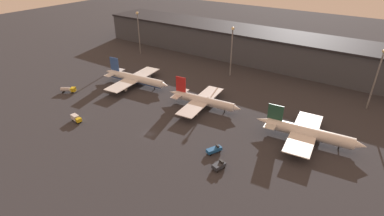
# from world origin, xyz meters

# --- Properties ---
(ground) EXTENTS (600.00, 600.00, 0.00)m
(ground) POSITION_xyz_m (0.00, 0.00, 0.00)
(ground) COLOR #2D2D33
(terminal_building) EXTENTS (237.32, 31.80, 19.16)m
(terminal_building) POSITION_xyz_m (0.00, 107.40, 9.62)
(terminal_building) COLOR #3D424C
(terminal_building) RESTS_ON ground
(airplane_0) EXTENTS (42.27, 37.71, 13.26)m
(airplane_0) POSITION_xyz_m (-38.65, 32.55, 3.63)
(airplane_0) COLOR white
(airplane_0) RESTS_ON ground
(airplane_1) EXTENTS (37.23, 34.40, 12.81)m
(airplane_1) POSITION_xyz_m (5.39, 31.74, 3.34)
(airplane_1) COLOR silver
(airplane_1) RESTS_ON ground
(airplane_2) EXTENTS (40.75, 33.34, 12.47)m
(airplane_2) POSITION_xyz_m (53.40, 30.70, 3.81)
(airplane_2) COLOR white
(airplane_2) RESTS_ON ground
(service_vehicle_0) EXTENTS (5.90, 2.88, 2.82)m
(service_vehicle_0) POSITION_xyz_m (-32.60, -10.23, 1.61)
(service_vehicle_0) COLOR gold
(service_vehicle_0) RESTS_ON ground
(service_vehicle_1) EXTENTS (3.71, 5.08, 2.88)m
(service_vehicle_1) POSITION_xyz_m (33.81, -2.69, 1.35)
(service_vehicle_1) COLOR #282D38
(service_vehicle_1) RESTS_ON ground
(service_vehicle_2) EXTENTS (7.44, 5.88, 2.87)m
(service_vehicle_2) POSITION_xyz_m (-60.50, 5.82, 1.71)
(service_vehicle_2) COLOR gold
(service_vehicle_2) RESTS_ON ground
(service_vehicle_3) EXTENTS (4.46, 6.24, 2.83)m
(service_vehicle_3) POSITION_xyz_m (27.87, 4.13, 1.33)
(service_vehicle_3) COLOR #195199
(service_vehicle_3) RESTS_ON ground
(lamp_post_0) EXTENTS (1.80, 1.80, 28.68)m
(lamp_post_0) POSITION_xyz_m (-73.82, 73.94, 17.91)
(lamp_post_0) COLOR slate
(lamp_post_0) RESTS_ON ground
(lamp_post_1) EXTENTS (1.80, 1.80, 28.12)m
(lamp_post_1) POSITION_xyz_m (-2.84, 73.94, 17.61)
(lamp_post_1) COLOR slate
(lamp_post_1) RESTS_ON ground
(lamp_post_2) EXTENTS (1.80, 1.80, 28.44)m
(lamp_post_2) POSITION_xyz_m (69.09, 73.94, 17.78)
(lamp_post_2) COLOR slate
(lamp_post_2) RESTS_ON ground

